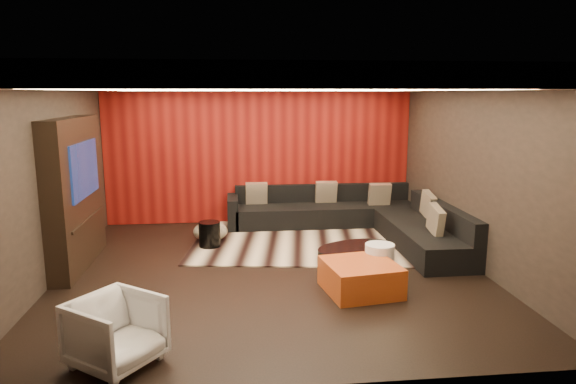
{
  "coord_description": "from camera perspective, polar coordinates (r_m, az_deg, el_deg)",
  "views": [
    {
      "loc": [
        -0.54,
        -7.08,
        2.55
      ],
      "look_at": [
        0.3,
        0.6,
        1.05
      ],
      "focal_mm": 32.0,
      "sensor_mm": 36.0,
      "label": 1
    }
  ],
  "objects": [
    {
      "name": "wall_left",
      "position": [
        7.58,
        -25.18,
        1.21
      ],
      "size": [
        0.02,
        6.0,
        2.8
      ],
      "primitive_type": "cube",
      "color": "black",
      "rests_on": "ground"
    },
    {
      "name": "floor",
      "position": [
        7.54,
        -1.79,
        -8.85
      ],
      "size": [
        6.0,
        6.0,
        0.02
      ],
      "primitive_type": "cube",
      "color": "black",
      "rests_on": "ground"
    },
    {
      "name": "striped_pouf",
      "position": [
        9.02,
        -8.61,
        -4.35
      ],
      "size": [
        0.65,
        0.65,
        0.32
      ],
      "primitive_type": "ellipsoid",
      "rotation": [
        0.0,
        0.0,
        0.12
      ],
      "color": "beige",
      "rests_on": "rug"
    },
    {
      "name": "wall_right",
      "position": [
        8.0,
        20.19,
        2.05
      ],
      "size": [
        0.02,
        6.0,
        2.8
      ],
      "primitive_type": "cube",
      "color": "black",
      "rests_on": "ground"
    },
    {
      "name": "white_side_table",
      "position": [
        7.26,
        10.12,
        -7.65
      ],
      "size": [
        0.41,
        0.41,
        0.51
      ],
      "primitive_type": "cylinder",
      "rotation": [
        0.0,
        0.0,
        0.01
      ],
      "color": "silver",
      "rests_on": "floor"
    },
    {
      "name": "ceiling",
      "position": [
        7.1,
        -1.93,
        13.08
      ],
      "size": [
        6.0,
        6.0,
        0.02
      ],
      "primitive_type": "cube",
      "color": "silver",
      "rests_on": "ground"
    },
    {
      "name": "soffit_front",
      "position": [
        4.41,
        0.81,
        12.8
      ],
      "size": [
        6.0,
        0.6,
        0.22
      ],
      "primitive_type": "cube",
      "color": "silver",
      "rests_on": "ground"
    },
    {
      "name": "coffee_table",
      "position": [
        7.99,
        7.46,
        -6.76
      ],
      "size": [
        1.65,
        1.65,
        0.21
      ],
      "primitive_type": "cylinder",
      "rotation": [
        0.0,
        0.0,
        0.38
      ],
      "color": "black",
      "rests_on": "rug"
    },
    {
      "name": "drum_stool",
      "position": [
        8.67,
        -8.71,
        -4.65
      ],
      "size": [
        0.46,
        0.46,
        0.42
      ],
      "primitive_type": "cylinder",
      "rotation": [
        0.0,
        0.0,
        -0.35
      ],
      "color": "black",
      "rests_on": "rug"
    },
    {
      "name": "orange_ottoman",
      "position": [
        6.8,
        8.06,
        -9.36
      ],
      "size": [
        1.01,
        1.01,
        0.39
      ],
      "primitive_type": "cube",
      "rotation": [
        0.0,
        0.0,
        0.16
      ],
      "color": "maroon",
      "rests_on": "floor"
    },
    {
      "name": "cove_left",
      "position": [
        7.31,
        -21.05,
        10.67
      ],
      "size": [
        0.08,
        4.8,
        0.04
      ],
      "primitive_type": "cube",
      "color": "#FFD899",
      "rests_on": "ground"
    },
    {
      "name": "cove_back",
      "position": [
        9.45,
        -3.03,
        11.29
      ],
      "size": [
        4.8,
        0.08,
        0.04
      ],
      "primitive_type": "cube",
      "color": "#FFD899",
      "rests_on": "ground"
    },
    {
      "name": "wall_back",
      "position": [
        10.17,
        -3.17,
        4.49
      ],
      "size": [
        6.0,
        0.02,
        2.8
      ],
      "primitive_type": "cube",
      "color": "black",
      "rests_on": "ground"
    },
    {
      "name": "cove_front",
      "position": [
        4.75,
        0.3,
        11.58
      ],
      "size": [
        4.8,
        0.08,
        0.04
      ],
      "primitive_type": "cube",
      "color": "#FFD899",
      "rests_on": "ground"
    },
    {
      "name": "soffit_right",
      "position": [
        7.78,
        18.74,
        11.46
      ],
      "size": [
        0.6,
        4.8,
        0.22
      ],
      "primitive_type": "cube",
      "color": "silver",
      "rests_on": "ground"
    },
    {
      "name": "red_feature_wall",
      "position": [
        10.13,
        -3.16,
        4.46
      ],
      "size": [
        5.98,
        0.05,
        2.78
      ],
      "primitive_type": "cube",
      "color": "#6B0C0A",
      "rests_on": "ground"
    },
    {
      "name": "tv_surround",
      "position": [
        8.15,
        -22.61,
        -0.12
      ],
      "size": [
        0.3,
        2.0,
        2.2
      ],
      "primitive_type": "cube",
      "color": "black",
      "rests_on": "ground"
    },
    {
      "name": "tv_screen",
      "position": [
        8.05,
        -21.7,
        2.35
      ],
      "size": [
        0.04,
        1.3,
        0.8
      ],
      "primitive_type": "cube",
      "color": "black",
      "rests_on": "ground"
    },
    {
      "name": "sectional_sofa",
      "position": [
        9.51,
        7.8,
        -3.03
      ],
      "size": [
        3.65,
        3.5,
        0.75
      ],
      "color": "black",
      "rests_on": "floor"
    },
    {
      "name": "soffit_left",
      "position": [
        7.4,
        -23.69,
        11.17
      ],
      "size": [
        0.6,
        4.8,
        0.22
      ],
      "primitive_type": "cube",
      "color": "silver",
      "rests_on": "ground"
    },
    {
      "name": "cove_right",
      "position": [
        7.65,
        16.35,
        10.93
      ],
      "size": [
        0.08,
        4.8,
        0.04
      ],
      "primitive_type": "cube",
      "color": "#FFD899",
      "rests_on": "ground"
    },
    {
      "name": "tv_shelf",
      "position": [
        8.18,
        -21.33,
        -2.84
      ],
      "size": [
        0.04,
        1.6,
        0.04
      ],
      "primitive_type": "cube",
      "color": "black",
      "rests_on": "ground"
    },
    {
      "name": "armchair",
      "position": [
        5.26,
        -18.54,
        -14.53
      ],
      "size": [
        1.02,
        1.02,
        0.67
      ],
      "primitive_type": "imported",
      "rotation": [
        0.0,
        0.0,
        0.92
      ],
      "color": "silver",
      "rests_on": "floor"
    },
    {
      "name": "rug",
      "position": [
        9.1,
        2.52,
        -5.22
      ],
      "size": [
        4.38,
        3.52,
        0.02
      ],
      "primitive_type": "cube",
      "rotation": [
        0.0,
        0.0,
        -0.14
      ],
      "color": "beige",
      "rests_on": "floor"
    },
    {
      "name": "soffit_back",
      "position": [
        9.79,
        -3.15,
        11.8
      ],
      "size": [
        6.0,
        0.6,
        0.22
      ],
      "primitive_type": "cube",
      "color": "silver",
      "rests_on": "ground"
    },
    {
      "name": "throw_pillows",
      "position": [
        9.47,
        8.06,
        -0.87
      ],
      "size": [
        3.2,
        2.8,
        0.5
      ],
      "color": "beige",
      "rests_on": "sectional_sofa"
    }
  ]
}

